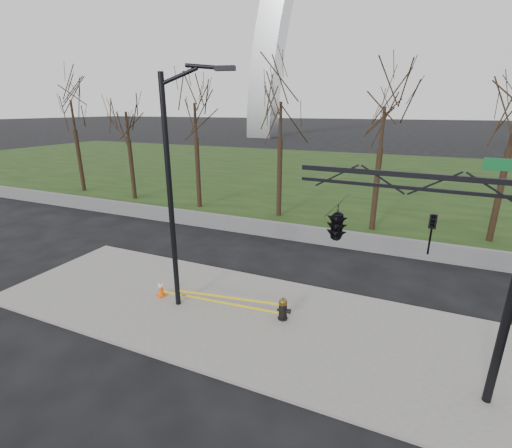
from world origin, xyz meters
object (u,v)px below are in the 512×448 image
at_px(fire_hydrant, 283,309).
at_px(traffic_signal_mast, 367,226).
at_px(traffic_cone, 161,288).
at_px(street_light, 175,181).

distance_m(fire_hydrant, traffic_signal_mast, 4.62).
distance_m(traffic_cone, traffic_signal_mast, 8.28).
bearing_deg(traffic_cone, fire_hydrant, 4.39).
relative_size(fire_hydrant, traffic_cone, 1.29).
bearing_deg(street_light, traffic_signal_mast, -19.03).
relative_size(fire_hydrant, traffic_signal_mast, 0.14).
xyz_separation_m(fire_hydrant, traffic_signal_mast, (2.55, -1.17, 3.67)).
bearing_deg(traffic_signal_mast, fire_hydrant, 158.54).
distance_m(fire_hydrant, traffic_cone, 4.82).
bearing_deg(fire_hydrant, street_light, -172.71).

